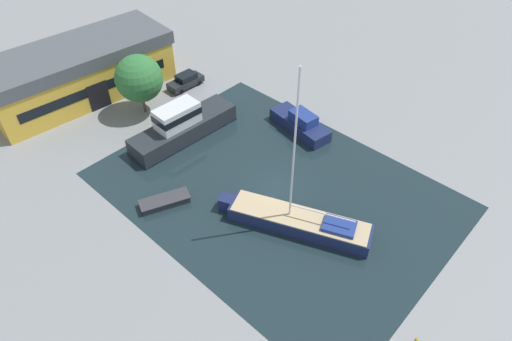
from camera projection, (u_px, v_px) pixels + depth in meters
The scene contains 10 objects.
ground_plane at pixel (274, 190), 41.92m from camera, with size 440.00×440.00×0.00m, color gray.
water_canal at pixel (274, 190), 41.91m from camera, with size 22.53×30.74×0.01m, color #19282D.
warehouse_building at pixel (79, 71), 51.81m from camera, with size 21.56×10.08×5.99m.
quay_tree_near_building at pixel (139, 79), 48.29m from camera, with size 5.09×5.09×6.79m.
parked_car at pixel (186, 81), 54.41m from camera, with size 4.47×1.94×1.67m.
sailboat_moored at pixel (298, 221), 38.10m from camera, with size 7.04×12.89×15.15m.
motor_cruiser at pixel (182, 126), 46.75m from camera, with size 12.07×3.76×4.00m.
small_dinghy at pixel (165, 201), 40.38m from camera, with size 4.68×3.19×0.67m.
cabin_boat at pixel (300, 124), 48.03m from camera, with size 3.59×7.43×2.33m.
mooring_bollard at pixel (416, 341), 30.70m from camera, with size 0.28×0.28×0.71m.
Camera 1 is at (-22.93, -19.02, 29.59)m, focal length 32.00 mm.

